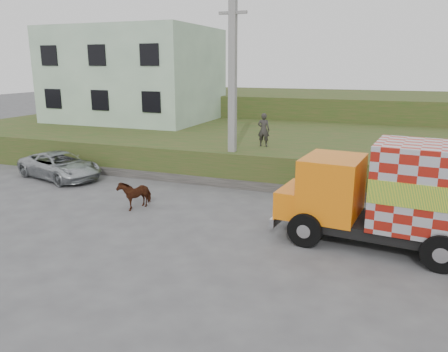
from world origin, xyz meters
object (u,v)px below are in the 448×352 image
at_px(utility_pole, 233,91).
at_px(suv, 60,166).
at_px(cargo_truck, 417,197).
at_px(pedestrian, 264,130).
at_px(cow, 135,194).

height_order(utility_pole, suv, utility_pole).
bearing_deg(cargo_truck, pedestrian, 140.12).
relative_size(suv, pedestrian, 2.85).
relative_size(cow, pedestrian, 0.83).
bearing_deg(cargo_truck, utility_pole, 152.20).
bearing_deg(cow, pedestrian, 80.82).
height_order(suv, pedestrian, pedestrian).
bearing_deg(pedestrian, cargo_truck, 132.00).
xyz_separation_m(utility_pole, cargo_truck, (7.21, -4.85, -2.47)).
xyz_separation_m(cow, pedestrian, (3.20, 5.96, 1.73)).
distance_m(cargo_truck, pedestrian, 9.07).
height_order(cargo_truck, pedestrian, cargo_truck).
bearing_deg(cow, utility_pole, 81.24).
distance_m(utility_pole, suv, 8.78).
height_order(utility_pole, cargo_truck, utility_pole).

